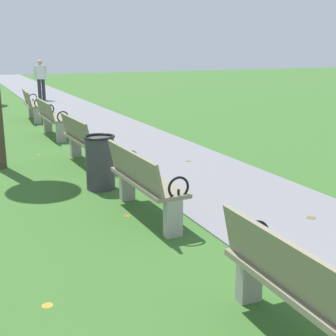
% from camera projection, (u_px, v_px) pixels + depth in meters
% --- Properties ---
extents(paved_walkway, '(2.27, 44.00, 0.02)m').
position_uv_depth(paved_walkway, '(66.00, 106.00, 17.22)').
color(paved_walkway, slate).
rests_on(paved_walkway, ground).
extents(park_bench_2, '(0.50, 1.61, 0.90)m').
position_uv_depth(park_bench_2, '(303.00, 291.00, 3.27)').
color(park_bench_2, gray).
rests_on(park_bench_2, ground).
extents(park_bench_3, '(0.51, 1.61, 0.90)m').
position_uv_depth(park_bench_3, '(144.00, 181.00, 5.94)').
color(park_bench_3, gray).
rests_on(park_bench_3, ground).
extents(park_bench_4, '(0.53, 1.62, 0.90)m').
position_uv_depth(park_bench_4, '(83.00, 139.00, 8.61)').
color(park_bench_4, gray).
rests_on(park_bench_4, ground).
extents(park_bench_5, '(0.50, 1.61, 0.90)m').
position_uv_depth(park_bench_5, '(51.00, 117.00, 11.31)').
color(park_bench_5, gray).
rests_on(park_bench_5, ground).
extents(park_bench_6, '(0.54, 1.62, 0.90)m').
position_uv_depth(park_bench_6, '(32.00, 104.00, 13.89)').
color(park_bench_6, gray).
rests_on(park_bench_6, ground).
extents(pedestrian_walking, '(0.53, 0.26, 1.62)m').
position_uv_depth(pedestrian_walking, '(41.00, 78.00, 18.96)').
color(pedestrian_walking, '#2D2D38').
rests_on(pedestrian_walking, paved_walkway).
extents(trash_bin, '(0.48, 0.48, 0.84)m').
position_uv_depth(trash_bin, '(100.00, 162.00, 7.17)').
color(trash_bin, '#38383D').
rests_on(trash_bin, ground).
extents(scattered_leaves, '(4.40, 16.04, 0.02)m').
position_uv_depth(scattered_leaves, '(242.00, 267.00, 4.65)').
color(scattered_leaves, '#93511E').
rests_on(scattered_leaves, ground).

